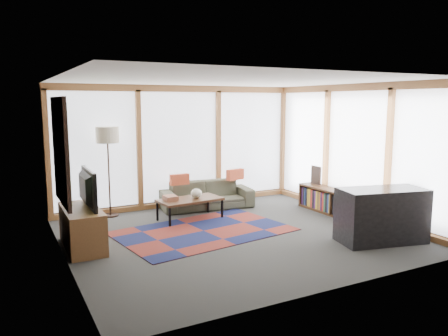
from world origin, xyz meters
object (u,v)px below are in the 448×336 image
sofa (207,195)px  bookshelf (337,203)px  bar_counter (382,215)px  coffee_table (190,209)px  tv_console (82,228)px  floor_lamp (109,172)px  television (82,189)px

sofa → bookshelf: (2.04, -1.77, -0.03)m
bookshelf → bar_counter: size_ratio=1.45×
coffee_table → bookshelf: 2.93m
sofa → bar_counter: (1.52, -3.38, 0.15)m
bookshelf → tv_console: size_ratio=1.59×
floor_lamp → tv_console: 2.01m
floor_lamp → coffee_table: (1.31, -0.96, -0.68)m
coffee_table → television: television is taller
sofa → floor_lamp: (-2.00, 0.28, 0.61)m
tv_console → sofa: bearing=27.2°
coffee_table → television: size_ratio=1.18×
bookshelf → tv_console: bearing=176.3°
floor_lamp → bookshelf: (4.03, -2.05, -0.64)m
sofa → bookshelf: 2.70m
bookshelf → sofa: bearing=139.0°
sofa → television: 3.20m
tv_console → television: (0.04, 0.05, 0.61)m
television → coffee_table: bearing=-70.2°
floor_lamp → bookshelf: size_ratio=0.89×
floor_lamp → coffee_table: bearing=-36.2°
bookshelf → coffee_table: bearing=158.2°
television → bookshelf: bearing=-93.5°
sofa → floor_lamp: size_ratio=1.09×
coffee_table → floor_lamp: bearing=143.8°
tv_console → bar_counter: (4.36, -1.93, 0.12)m
floor_lamp → bar_counter: size_ratio=1.29×
coffee_table → sofa: bearing=44.9°
floor_lamp → coffee_table: floor_lamp is taller
tv_console → coffee_table: bearing=19.8°
bookshelf → tv_console: (-4.87, 0.31, 0.06)m
television → sofa: bearing=-62.5°
sofa → television: television is taller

